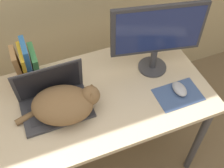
{
  "coord_description": "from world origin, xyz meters",
  "views": [
    {
      "loc": [
        -0.17,
        -0.55,
        1.91
      ],
      "look_at": [
        0.16,
        0.3,
        0.84
      ],
      "focal_mm": 45.0,
      "sensor_mm": 36.0,
      "label": 1
    }
  ],
  "objects": [
    {
      "name": "external_monitor",
      "position": [
        0.46,
        0.41,
        0.98
      ],
      "size": [
        0.48,
        0.16,
        0.42
      ],
      "color": "#333338",
      "rests_on": "desk"
    },
    {
      "name": "cat",
      "position": [
        -0.09,
        0.28,
        0.81
      ],
      "size": [
        0.43,
        0.31,
        0.15
      ],
      "color": "brown",
      "rests_on": "desk"
    },
    {
      "name": "desk",
      "position": [
        0.0,
        0.33,
        0.66
      ],
      "size": [
        1.38,
        0.66,
        0.74
      ],
      "color": "tan",
      "rests_on": "ground_plane"
    },
    {
      "name": "computer_mouse",
      "position": [
        0.51,
        0.19,
        0.76
      ],
      "size": [
        0.06,
        0.11,
        0.04
      ],
      "color": "#99999E",
      "rests_on": "mousepad"
    },
    {
      "name": "laptop",
      "position": [
        -0.13,
        0.34,
        0.78
      ],
      "size": [
        0.34,
        0.22,
        0.24
      ],
      "color": "#2D2D33",
      "rests_on": "desk"
    },
    {
      "name": "mousepad",
      "position": [
        0.49,
        0.18,
        0.74
      ],
      "size": [
        0.24,
        0.17,
        0.0
      ],
      "color": "#384C75",
      "rests_on": "desk"
    },
    {
      "name": "book_row",
      "position": [
        -0.21,
        0.57,
        0.85
      ],
      "size": [
        0.12,
        0.16,
        0.26
      ],
      "color": "olive",
      "rests_on": "desk"
    }
  ]
}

